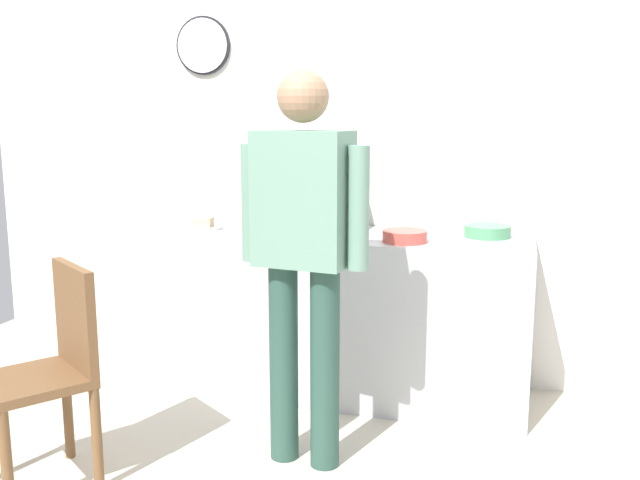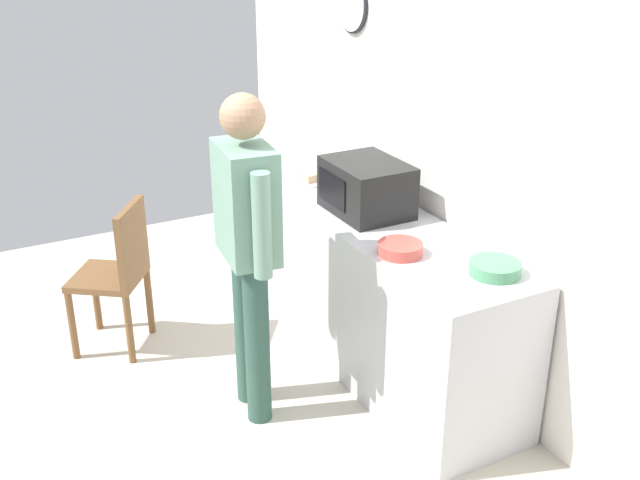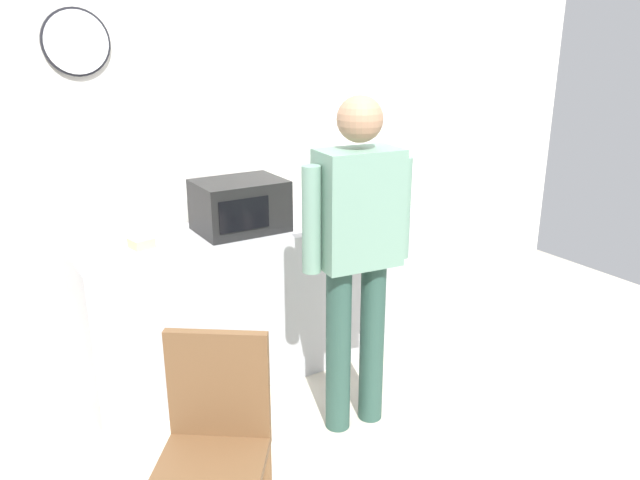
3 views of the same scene
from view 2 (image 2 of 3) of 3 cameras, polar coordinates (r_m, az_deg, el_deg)
name	(u,v)px [view 2 (image 2 of 3)]	position (r m, az deg, el deg)	size (l,w,h in m)	color
ground_plane	(200,445)	(4.10, -8.95, -14.86)	(6.00, 6.00, 0.00)	beige
back_wall	(469,157)	(4.18, 11.04, 6.11)	(5.40, 0.13, 2.60)	silver
kitchen_counter	(376,292)	(4.50, 4.23, -3.87)	(2.19, 0.62, 0.91)	#B7B7BC
microwave	(366,187)	(4.36, 3.49, 3.95)	(0.50, 0.39, 0.30)	black
sandwich_plate	(310,179)	(4.88, -0.77, 4.55)	(0.23, 0.23, 0.07)	white
salad_bowl	(495,268)	(3.75, 12.92, -2.06)	(0.25, 0.25, 0.06)	#4C8E60
cereal_bowl	(400,249)	(3.88, 6.01, -0.65)	(0.23, 0.23, 0.06)	#C64C42
fork_utensil	(335,164)	(5.24, 1.14, 5.72)	(0.17, 0.02, 0.01)	silver
spoon_utensil	(469,250)	(3.98, 11.08, -0.76)	(0.17, 0.02, 0.01)	silver
person_standing	(248,236)	(3.81, -5.43, 0.31)	(0.59, 0.28, 1.75)	#294B40
wooden_chair	(119,270)	(4.75, -14.80, -2.20)	(0.56, 0.56, 0.94)	brown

